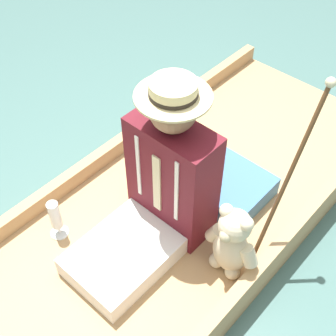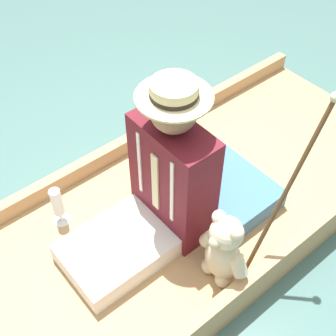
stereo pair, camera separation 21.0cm
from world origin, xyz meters
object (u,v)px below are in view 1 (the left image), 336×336
(teddy_bear, at_px, (232,243))
(wine_glass, at_px, (55,217))
(walking_cane, at_px, (294,165))
(seated_person, at_px, (160,188))

(teddy_bear, height_order, wine_glass, teddy_bear)
(walking_cane, bearing_deg, seated_person, 37.86)
(teddy_bear, xyz_separation_m, walking_cane, (-0.07, -0.29, 0.32))
(teddy_bear, bearing_deg, seated_person, 8.09)
(seated_person, distance_m, teddy_bear, 0.40)
(teddy_bear, height_order, walking_cane, walking_cane)
(seated_person, relative_size, walking_cane, 0.97)
(wine_glass, relative_size, walking_cane, 0.26)
(teddy_bear, relative_size, walking_cane, 0.46)
(teddy_bear, distance_m, walking_cane, 0.44)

